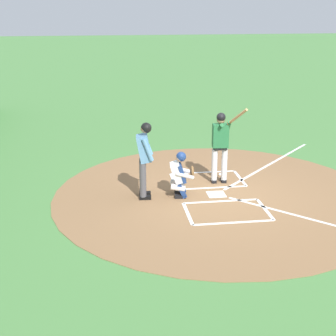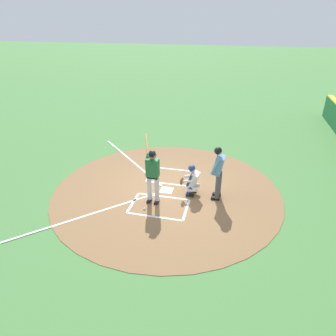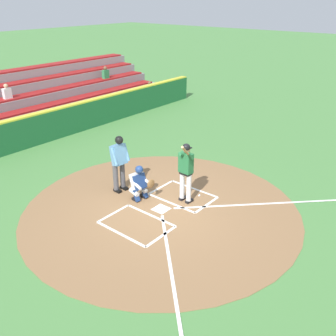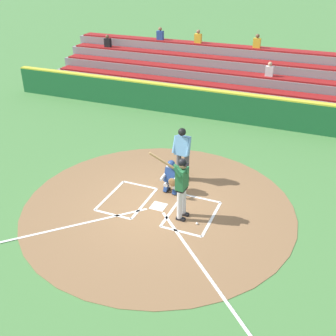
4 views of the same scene
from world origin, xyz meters
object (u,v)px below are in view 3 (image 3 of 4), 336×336
baseball (199,195)px  plate_umpire (119,160)px  batter (186,169)px  catcher (140,182)px

baseball → plate_umpire: bearing=-59.7°
batter → catcher: 1.48m
baseball → batter: bearing=-15.2°
catcher → batter: bearing=122.8°
batter → baseball: (-0.53, 0.15, -1.06)m
plate_umpire → baseball: bearing=120.3°
catcher → baseball: (-1.29, 1.31, -0.55)m
batter → plate_umpire: batter is taller
batter → catcher: bearing=-57.2°
batter → baseball: size_ratio=28.76×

